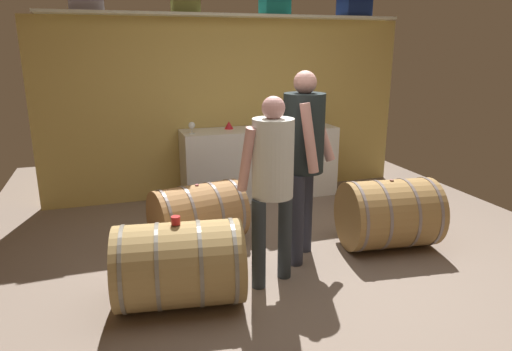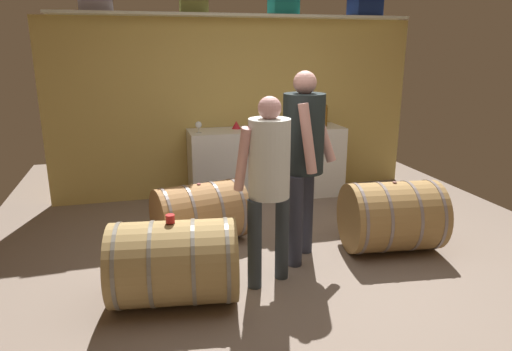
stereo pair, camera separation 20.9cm
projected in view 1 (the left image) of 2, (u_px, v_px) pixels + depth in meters
The scene contains 16 objects.
ground_plane at pixel (279, 246), 4.45m from camera, with size 5.83×8.06×0.02m, color gray.
back_wall_panel at pixel (229, 109), 5.82m from camera, with size 4.63×0.10×2.19m, color tan.
high_shelf_board at pixel (231, 16), 5.38m from camera, with size 4.26×0.40×0.03m, color silver.
toolcase_grey at pixel (86, 1), 4.88m from camera, with size 0.36×0.19×0.20m, color gray.
toolcase_teal at pixel (275, 6), 5.51m from camera, with size 0.32×0.25×0.20m, color #157D7D.
toolcase_navy at pixel (354, 6), 5.83m from camera, with size 0.36×0.30×0.26m, color navy.
work_cabinet at pixel (260, 163), 5.80m from camera, with size 1.94×0.52×0.88m, color white.
wine_bottle_amber at pixel (316, 114), 5.84m from camera, with size 0.07×0.07×0.33m.
wine_glass at pixel (192, 126), 5.33m from camera, with size 0.08×0.08×0.14m.
red_funnel at pixel (229, 125), 5.64m from camera, with size 0.11×0.11×0.09m, color red.
wine_barrel_near at pixel (179, 265), 3.36m from camera, with size 1.00×0.75×0.64m.
wine_barrel_far at pixel (389, 214), 4.35m from camera, with size 0.92×0.74×0.67m.
wine_barrel_flank at pixel (198, 214), 4.42m from camera, with size 0.95×0.75×0.60m.
tasting_cup at pixel (176, 220), 3.26m from camera, with size 0.07×0.07×0.06m, color red.
winemaker_pouring at pixel (304, 147), 3.93m from camera, with size 0.52×0.52×1.67m.
visitor_tasting at pixel (272, 172), 3.52m from camera, with size 0.48×0.41×1.51m.
Camera 1 is at (-1.48, -3.22, 1.86)m, focal length 32.19 mm.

